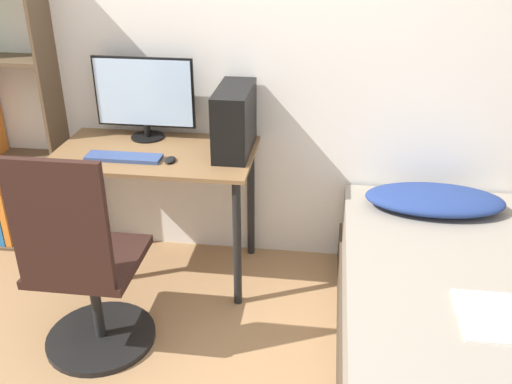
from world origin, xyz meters
TOP-DOWN VIEW (x-y plane):
  - wall_back at (0.00, 1.43)m, footprint 8.00×0.05m
  - desk at (-0.31, 1.10)m, footprint 1.07×0.61m
  - office_chair at (-0.45, 0.39)m, footprint 0.53×0.53m
  - bed at (1.19, 0.39)m, footprint 0.96×2.03m
  - pillow at (1.19, 1.14)m, footprint 0.73×0.36m
  - magazine at (1.28, 0.24)m, footprint 0.24×0.32m
  - monitor at (-0.40, 1.30)m, footprint 0.56×0.19m
  - keyboard at (-0.43, 0.98)m, footprint 0.40×0.11m
  - pc_tower at (0.12, 1.17)m, footprint 0.18×0.43m
  - mouse at (-0.19, 0.98)m, footprint 0.06×0.09m

SIDE VIEW (x-z plane):
  - bed at x=1.19m, z-range 0.00..0.49m
  - office_chair at x=-0.45m, z-range -0.12..0.94m
  - magazine at x=1.28m, z-range 0.49..0.50m
  - pillow at x=1.19m, z-range 0.49..0.60m
  - desk at x=-0.31m, z-range 0.26..1.02m
  - keyboard at x=-0.43m, z-range 0.76..0.78m
  - mouse at x=-0.19m, z-range 0.76..0.78m
  - pc_tower at x=0.12m, z-range 0.76..1.11m
  - monitor at x=-0.40m, z-range 0.77..1.23m
  - wall_back at x=0.00m, z-range 0.00..2.50m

